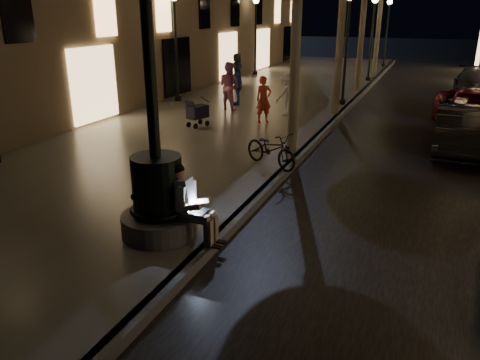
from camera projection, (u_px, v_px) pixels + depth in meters
The scene contains 22 objects.
ground at pixel (344, 114), 19.68m from camera, with size 120.00×120.00×0.00m, color black.
cobble_lane at pixel (420, 119), 18.60m from camera, with size 6.00×45.00×0.02m, color black.
promenade at pixel (255, 104), 21.07m from camera, with size 8.00×45.00×0.20m, color slate.
curb_strip at pixel (344, 111), 19.64m from camera, with size 0.25×45.00×0.20m, color #59595B.
fountain_lamppost at pixel (157, 182), 8.33m from camera, with size 1.40×1.40×5.21m.
seated_man_laptop at pixel (188, 202), 8.20m from camera, with size 1.05×0.36×1.42m.
lamp_curb_a at pixel (294, 44), 12.60m from camera, with size 0.36×0.36×4.81m.
lamp_curb_b at pixel (347, 32), 19.55m from camera, with size 0.36×0.36×4.81m.
lamp_curb_c at pixel (373, 26), 26.50m from camera, with size 0.36×0.36×4.81m.
lamp_curb_d at pixel (388, 23), 33.45m from camera, with size 0.36×0.36×4.81m.
lamp_left_b at pixel (175, 31), 20.35m from camera, with size 0.36×0.36×4.81m.
lamp_left_c at pixel (256, 25), 29.04m from camera, with size 0.36×0.36×4.81m.
stroller at pixel (197, 112), 16.44m from camera, with size 0.63×1.04×1.05m.
car_second at pixel (461, 130), 14.13m from camera, with size 1.45×4.15×1.37m, color black.
car_third at pixel (475, 113), 16.14m from camera, with size 2.51×5.44×1.51m, color maroon.
car_rear at pixel (475, 84), 22.80m from camera, with size 1.96×4.83×1.40m, color #29282D.
pedestrian_red at pixel (264, 99), 17.02m from camera, with size 0.61×0.40×1.68m, color red.
pedestrian_pink at pixel (229, 86), 19.11m from camera, with size 0.95×0.74×1.95m, color #C66895.
pedestrian_white at pixel (287, 94), 18.23m from camera, with size 1.04×0.60×1.61m, color white.
pedestrian_blue at pixel (237, 85), 20.19m from camera, with size 1.00×0.42×1.70m, color #2A459C.
pedestrian_dark at pixel (237, 69), 25.51m from camera, with size 0.83×0.54×1.71m, color #2D2D31.
bicycle at pixel (271, 149), 12.26m from camera, with size 0.63×1.80×0.95m, color black.
Camera 1 is at (3.34, -4.66, 4.10)m, focal length 35.00 mm.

